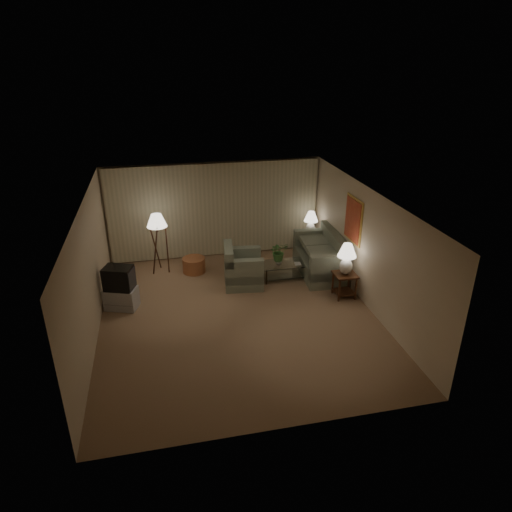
# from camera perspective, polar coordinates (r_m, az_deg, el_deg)

# --- Properties ---
(ground) EXTENTS (7.00, 7.00, 0.00)m
(ground) POSITION_cam_1_polar(r_m,az_deg,el_deg) (10.36, -2.29, -7.31)
(ground) COLOR #806246
(ground) RESTS_ON ground
(room_shell) EXTENTS (6.04, 7.02, 2.72)m
(room_shell) POSITION_cam_1_polar(r_m,az_deg,el_deg) (10.96, -3.73, 4.62)
(room_shell) COLOR beige
(room_shell) RESTS_ON ground
(sofa) EXTENTS (2.13, 1.28, 0.88)m
(sofa) POSITION_cam_1_polar(r_m,az_deg,el_deg) (12.15, 7.95, -0.19)
(sofa) COLOR gray
(sofa) RESTS_ON ground
(armchair) EXTENTS (1.21, 1.17, 0.83)m
(armchair) POSITION_cam_1_polar(r_m,az_deg,el_deg) (11.46, -1.58, -1.64)
(armchair) COLOR gray
(armchair) RESTS_ON ground
(side_table_near) EXTENTS (0.52, 0.52, 0.60)m
(side_table_near) POSITION_cam_1_polar(r_m,az_deg,el_deg) (11.10, 11.01, -3.09)
(side_table_near) COLOR #3A1D10
(side_table_near) RESTS_ON ground
(side_table_far) EXTENTS (0.47, 0.40, 0.60)m
(side_table_far) POSITION_cam_1_polar(r_m,az_deg,el_deg) (13.30, 6.74, 1.86)
(side_table_far) COLOR #3A1D10
(side_table_far) RESTS_ON ground
(table_lamp_near) EXTENTS (0.45, 0.45, 0.77)m
(table_lamp_near) POSITION_cam_1_polar(r_m,az_deg,el_deg) (10.82, 11.28, -0.05)
(table_lamp_near) COLOR silver
(table_lamp_near) RESTS_ON side_table_near
(table_lamp_far) EXTENTS (0.40, 0.40, 0.69)m
(table_lamp_far) POSITION_cam_1_polar(r_m,az_deg,el_deg) (13.08, 6.87, 4.35)
(table_lamp_far) COLOR silver
(table_lamp_far) RESTS_ON side_table_far
(coffee_table) EXTENTS (1.19, 0.65, 0.41)m
(coffee_table) POSITION_cam_1_polar(r_m,az_deg,el_deg) (11.85, 3.53, -1.53)
(coffee_table) COLOR silver
(coffee_table) RESTS_ON ground
(tv_cabinet) EXTENTS (0.99, 0.89, 0.50)m
(tv_cabinet) POSITION_cam_1_polar(r_m,az_deg,el_deg) (10.93, -16.47, -5.07)
(tv_cabinet) COLOR #B0B0B3
(tv_cabinet) RESTS_ON ground
(crt_tv) EXTENTS (0.90, 0.83, 0.53)m
(crt_tv) POSITION_cam_1_polar(r_m,az_deg,el_deg) (10.70, -16.79, -2.66)
(crt_tv) COLOR black
(crt_tv) RESTS_ON tv_cabinet
(floor_lamp) EXTENTS (0.52, 0.52, 1.62)m
(floor_lamp) POSITION_cam_1_polar(r_m,az_deg,el_deg) (12.22, -12.08, 1.69)
(floor_lamp) COLOR #3A1D10
(floor_lamp) RESTS_ON ground
(ottoman) EXTENTS (0.71, 0.71, 0.40)m
(ottoman) POSITION_cam_1_polar(r_m,az_deg,el_deg) (12.30, -7.76, -1.11)
(ottoman) COLOR #995833
(ottoman) RESTS_ON ground
(vase) EXTENTS (0.22, 0.22, 0.17)m
(vase) POSITION_cam_1_polar(r_m,az_deg,el_deg) (11.71, 2.85, -0.62)
(vase) COLOR silver
(vase) RESTS_ON coffee_table
(flowers) EXTENTS (0.48, 0.42, 0.50)m
(flowers) POSITION_cam_1_polar(r_m,az_deg,el_deg) (11.58, 2.89, 0.89)
(flowers) COLOR #457F38
(flowers) RESTS_ON vase
(book) EXTENTS (0.18, 0.24, 0.02)m
(book) POSITION_cam_1_polar(r_m,az_deg,el_deg) (11.76, 4.85, -0.99)
(book) COLOR olive
(book) RESTS_ON coffee_table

